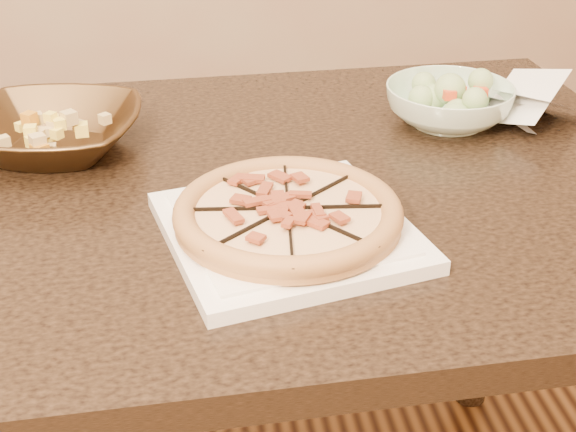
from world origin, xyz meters
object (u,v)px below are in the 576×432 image
(bronze_bowl, at_px, (53,133))
(salad_bowl, at_px, (449,105))
(dining_table, at_px, (209,253))
(plate, at_px, (288,230))
(pizza, at_px, (288,213))

(bronze_bowl, xyz_separation_m, salad_bowl, (0.59, 0.02, 0.00))
(dining_table, bearing_deg, plate, -60.41)
(plate, relative_size, salad_bowl, 1.67)
(dining_table, bearing_deg, salad_bowl, 21.69)
(pizza, bearing_deg, salad_bowl, 46.55)
(bronze_bowl, height_order, salad_bowl, same)
(dining_table, distance_m, salad_bowl, 0.44)
(dining_table, xyz_separation_m, pizza, (0.09, -0.16, 0.14))
(dining_table, relative_size, salad_bowl, 6.79)
(dining_table, distance_m, bronze_bowl, 0.28)
(pizza, xyz_separation_m, bronze_bowl, (-0.30, 0.29, -0.00))
(plate, distance_m, salad_bowl, 0.43)
(pizza, height_order, salad_bowl, salad_bowl)
(pizza, relative_size, bronze_bowl, 1.08)
(bronze_bowl, distance_m, salad_bowl, 0.59)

